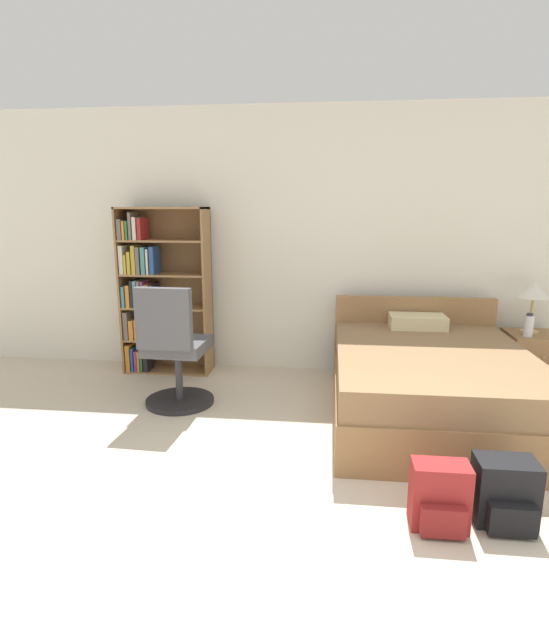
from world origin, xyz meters
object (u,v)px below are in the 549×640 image
(table_lamp, at_px, (534,292))
(bookshelf, at_px, (155,291))
(nightstand, at_px, (531,360))
(bed, at_px, (429,381))
(backpack_red, at_px, (440,498))
(office_chair, at_px, (174,353))
(backpack_black, at_px, (505,494))
(water_bottle, at_px, (529,326))

(table_lamp, bearing_deg, bookshelf, 179.22)
(bookshelf, height_order, nightstand, bookshelf)
(bed, xyz_separation_m, backpack_red, (-0.21, -1.48, -0.12))
(bookshelf, relative_size, office_chair, 1.58)
(office_chair, relative_size, backpack_black, 2.97)
(table_lamp, bearing_deg, nightstand, -34.66)
(table_lamp, relative_size, backpack_red, 1.35)
(backpack_red, bearing_deg, backpack_black, 12.62)
(nightstand, distance_m, water_bottle, 0.39)
(water_bottle, bearing_deg, bookshelf, 176.92)
(bookshelf, xyz_separation_m, water_bottle, (3.51, -0.19, -0.22))
(table_lamp, xyz_separation_m, water_bottle, (-0.07, -0.14, -0.28))
(table_lamp, bearing_deg, bed, -141.70)
(bed, relative_size, nightstand, 3.90)
(bed, bearing_deg, backpack_red, -97.96)
(office_chair, distance_m, water_bottle, 3.12)
(water_bottle, bearing_deg, backpack_black, -111.66)
(bed, distance_m, backpack_red, 1.50)
(backpack_red, bearing_deg, bookshelf, 134.93)
(bed, xyz_separation_m, water_bottle, (0.97, 0.68, 0.32))
(backpack_red, bearing_deg, bed, 82.04)
(bookshelf, xyz_separation_m, office_chair, (0.48, -0.93, -0.36))
(nightstand, bearing_deg, backpack_black, -112.98)
(bookshelf, height_order, table_lamp, bookshelf)
(bed, height_order, backpack_red, bed)
(office_chair, relative_size, water_bottle, 4.94)
(bed, distance_m, nightstand, 1.33)
(water_bottle, bearing_deg, nightstand, 47.56)
(office_chair, height_order, water_bottle, office_chair)
(nightstand, bearing_deg, office_chair, -164.73)
(office_chair, xyz_separation_m, backpack_black, (2.21, -1.33, -0.31))
(bed, bearing_deg, office_chair, -178.21)
(nightstand, bearing_deg, backpack_red, -119.41)
(office_chair, xyz_separation_m, backpack_red, (1.86, -1.41, -0.31))
(nightstand, relative_size, backpack_red, 1.45)
(office_chair, xyz_separation_m, water_bottle, (3.03, 0.74, 0.14))
(bed, distance_m, table_lamp, 1.45)
(bookshelf, xyz_separation_m, backpack_black, (2.69, -2.27, -0.66))
(bed, height_order, nightstand, bed)
(table_lamp, xyz_separation_m, backpack_red, (-1.24, -2.30, -0.73))
(backpack_black, distance_m, backpack_red, 0.36)
(bookshelf, relative_size, water_bottle, 7.79)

